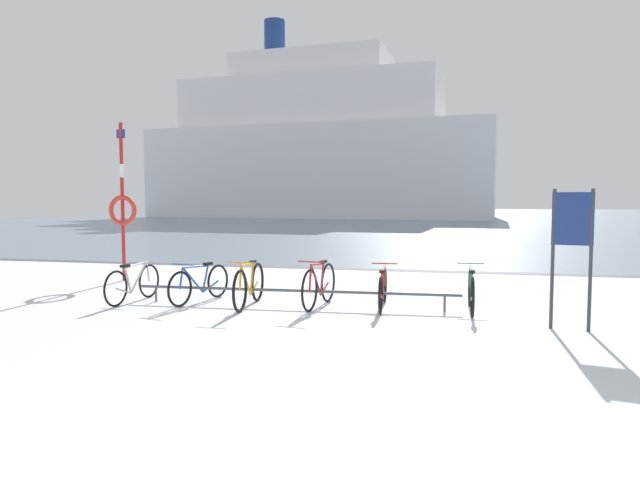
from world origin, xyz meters
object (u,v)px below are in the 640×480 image
(bicycle_3, at_px, (319,285))
(info_sign, at_px, (572,234))
(bicycle_2, at_px, (249,285))
(rescue_post, at_px, (123,206))
(bicycle_1, at_px, (200,284))
(ferry_ship, at_px, (319,151))
(bicycle_0, at_px, (133,283))
(bicycle_5, at_px, (471,290))
(bicycle_4, at_px, (383,289))

(bicycle_3, distance_m, info_sign, 4.12)
(bicycle_2, height_order, rescue_post, rescue_post)
(info_sign, bearing_deg, rescue_post, 161.35)
(bicycle_1, bearing_deg, ferry_ship, 100.46)
(bicycle_1, distance_m, bicycle_3, 2.23)
(bicycle_0, relative_size, info_sign, 0.80)
(bicycle_3, bearing_deg, bicycle_5, 3.76)
(bicycle_1, distance_m, rescue_post, 3.85)
(bicycle_0, relative_size, bicycle_1, 0.96)
(bicycle_1, bearing_deg, bicycle_0, -167.96)
(bicycle_3, height_order, ferry_ship, ferry_ship)
(bicycle_0, height_order, bicycle_5, bicycle_5)
(bicycle_0, height_order, rescue_post, rescue_post)
(bicycle_0, bearing_deg, bicycle_4, 5.24)
(bicycle_2, height_order, bicycle_4, bicycle_2)
(bicycle_1, relative_size, rescue_post, 0.47)
(bicycle_0, height_order, bicycle_3, bicycle_3)
(info_sign, bearing_deg, bicycle_0, 175.07)
(bicycle_2, bearing_deg, rescue_post, 148.76)
(info_sign, relative_size, rescue_post, 0.56)
(bicycle_1, bearing_deg, bicycle_2, -12.07)
(bicycle_5, distance_m, ferry_ship, 53.47)
(bicycle_3, relative_size, bicycle_5, 0.98)
(bicycle_1, relative_size, ferry_ship, 0.04)
(ferry_ship, bearing_deg, info_sign, -73.37)
(bicycle_4, bearing_deg, bicycle_2, -170.56)
(bicycle_5, relative_size, ferry_ship, 0.05)
(bicycle_5, bearing_deg, bicycle_4, -178.13)
(bicycle_3, relative_size, rescue_post, 0.46)
(bicycle_5, xyz_separation_m, ferry_ship, (-14.26, 51.06, 6.97))
(bicycle_4, distance_m, rescue_post, 6.66)
(bicycle_3, distance_m, ferry_ship, 53.01)
(bicycle_5, bearing_deg, ferry_ship, 105.60)
(ferry_ship, bearing_deg, bicycle_0, -80.87)
(bicycle_5, height_order, rescue_post, rescue_post)
(bicycle_2, distance_m, rescue_post, 4.77)
(bicycle_5, xyz_separation_m, info_sign, (1.32, -1.09, 1.02))
(bicycle_1, height_order, bicycle_4, bicycle_1)
(bicycle_2, height_order, info_sign, info_sign)
(bicycle_1, height_order, bicycle_5, bicycle_5)
(bicycle_4, bearing_deg, info_sign, -20.48)
(bicycle_2, xyz_separation_m, bicycle_3, (1.19, 0.26, 0.00))
(bicycle_1, relative_size, bicycle_5, 0.99)
(bicycle_2, xyz_separation_m, bicycle_4, (2.29, 0.38, -0.04))
(bicycle_1, bearing_deg, info_sign, -8.22)
(bicycle_1, height_order, bicycle_3, bicycle_3)
(bicycle_4, bearing_deg, bicycle_0, -174.76)
(bicycle_1, xyz_separation_m, rescue_post, (-2.88, 2.15, 1.39))
(bicycle_3, bearing_deg, info_sign, -13.35)
(bicycle_3, bearing_deg, bicycle_2, -167.71)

